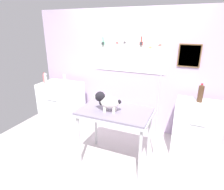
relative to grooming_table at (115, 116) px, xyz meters
The scene contains 11 objects.
ground 0.80m from the grooming_table, 132.86° to the right, with size 4.40×4.00×0.04m, color #AFA5A5.
rear_wall_panel 1.22m from the grooming_table, 96.09° to the left, with size 4.00×0.11×2.30m.
grooming_table is the anchor object (origin of this frame).
grooming_arm 0.64m from the grooming_table, 32.93° to the left, with size 0.30×0.11×1.69m.
dog 0.26m from the grooming_table, 142.46° to the right, with size 0.39×0.23×0.29m.
counter_left 1.62m from the grooming_table, 156.25° to the left, with size 0.80×0.58×0.90m.
cabinet_right 1.36m from the grooming_table, 32.06° to the left, with size 0.68×0.54×0.87m.
pump_bottle_white 1.75m from the grooming_table, 163.66° to the left, with size 0.05×0.05×0.23m.
spray_bottle_tall 1.45m from the grooming_table, 155.21° to the left, with size 0.05×0.05×0.21m.
spray_bottle_short 1.87m from the grooming_table, 162.36° to the left, with size 0.05×0.05×0.21m.
soda_bottle 1.37m from the grooming_table, 34.53° to the left, with size 0.08×0.08×0.30m.
Camera 1 is at (1.06, -2.17, 1.98)m, focal length 30.49 mm.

